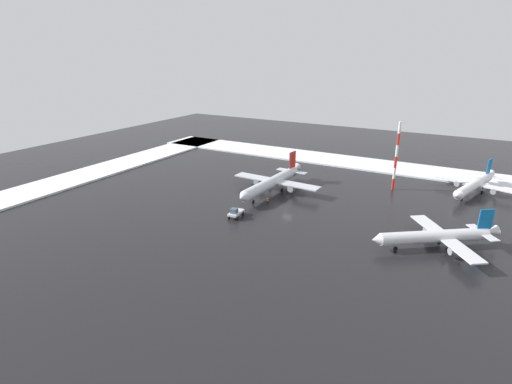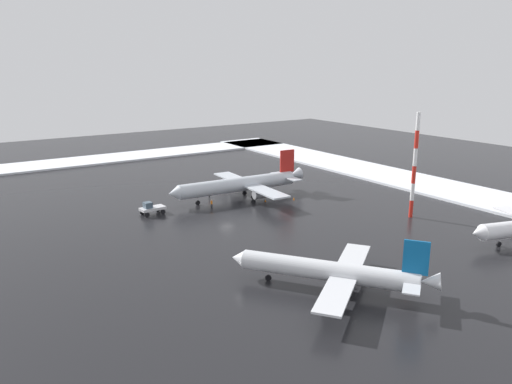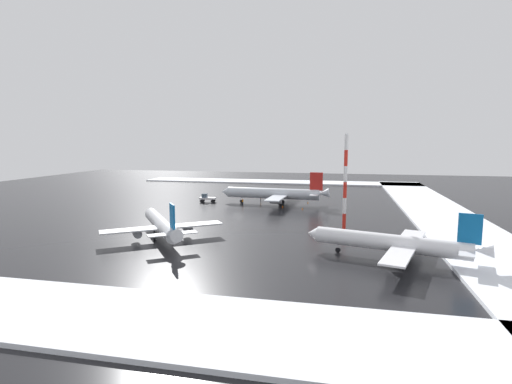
# 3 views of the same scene
# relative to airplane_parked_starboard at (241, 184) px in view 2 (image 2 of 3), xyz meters

# --- Properties ---
(ground_plane) EXTENTS (240.00, 240.00, 0.00)m
(ground_plane) POSITION_rel_airplane_parked_starboard_xyz_m (-8.55, 8.46, -3.05)
(ground_plane) COLOR black
(snow_bank_far) EXTENTS (152.00, 16.00, 0.53)m
(snow_bank_far) POSITION_rel_airplane_parked_starboard_xyz_m (-8.55, -41.54, -2.79)
(snow_bank_far) COLOR white
(snow_bank_far) RESTS_ON ground_plane
(snow_bank_right) EXTENTS (14.00, 116.00, 0.53)m
(snow_bank_right) POSITION_rel_airplane_parked_starboard_xyz_m (58.45, 8.46, -2.79)
(snow_bank_right) COLOR white
(snow_bank_right) RESTS_ON ground_plane
(airplane_parked_starboard) EXTENTS (25.80, 31.12, 9.24)m
(airplane_parked_starboard) POSITION_rel_airplane_parked_starboard_xyz_m (0.00, 0.00, 0.00)
(airplane_parked_starboard) COLOR silver
(airplane_parked_starboard) RESTS_ON ground_plane
(airplane_parked_portside) EXTENTS (22.37, 19.41, 7.76)m
(airplane_parked_portside) POSITION_rel_airplane_parked_starboard_xyz_m (-43.26, 13.80, -0.49)
(airplane_parked_portside) COLOR silver
(airplane_parked_portside) RESTS_ON ground_plane
(pushback_tug) EXTENTS (2.60, 4.75, 2.50)m
(pushback_tug) POSITION_rel_airplane_parked_starboard_xyz_m (-0.49, 20.06, -1.77)
(pushback_tug) COLOR silver
(pushback_tug) RESTS_ON ground_plane
(ground_crew_near_tug) EXTENTS (0.36, 0.36, 1.71)m
(ground_crew_near_tug) POSITION_rel_airplane_parked_starboard_xyz_m (-2.96, 8.64, -2.08)
(ground_crew_near_tug) COLOR black
(ground_crew_near_tug) RESTS_ON ground_plane
(ground_crew_mid_apron) EXTENTS (0.36, 0.36, 1.71)m
(ground_crew_mid_apron) POSITION_rel_airplane_parked_starboard_xyz_m (4.50, 5.11, -2.08)
(ground_crew_mid_apron) COLOR black
(ground_crew_mid_apron) RESTS_ON ground_plane
(antenna_mast) EXTENTS (0.70, 0.70, 19.16)m
(antenna_mast) POSITION_rel_airplane_parked_starboard_xyz_m (-28.38, -18.93, 6.53)
(antenna_mast) COLOR red
(antenna_mast) RESTS_ON ground_plane
(traffic_cone_near_nose) EXTENTS (0.36, 0.36, 0.55)m
(traffic_cone_near_nose) POSITION_rel_airplane_parked_starboard_xyz_m (-7.12, -8.40, -2.78)
(traffic_cone_near_nose) COLOR orange
(traffic_cone_near_nose) RESTS_ON ground_plane
(traffic_cone_mid_line) EXTENTS (0.36, 0.36, 0.55)m
(traffic_cone_mid_line) POSITION_rel_airplane_parked_starboard_xyz_m (-4.74, -2.83, -2.78)
(traffic_cone_mid_line) COLOR orange
(traffic_cone_mid_line) RESTS_ON ground_plane
(traffic_cone_wingtip_side) EXTENTS (0.36, 0.36, 0.55)m
(traffic_cone_wingtip_side) POSITION_rel_airplane_parked_starboard_xyz_m (3.43, -8.92, -2.78)
(traffic_cone_wingtip_side) COLOR orange
(traffic_cone_wingtip_side) RESTS_ON ground_plane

